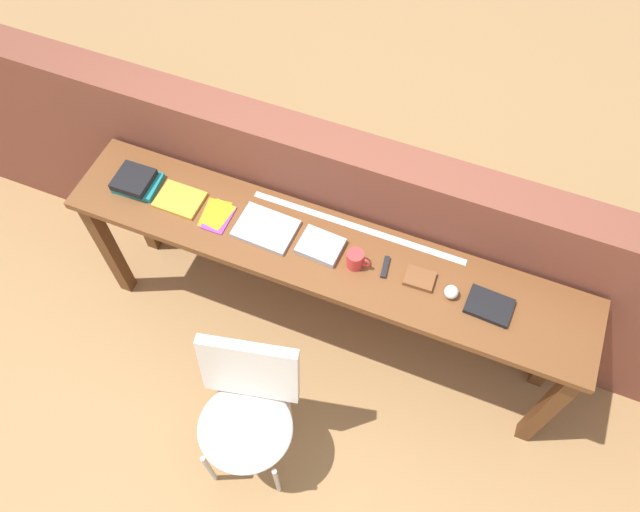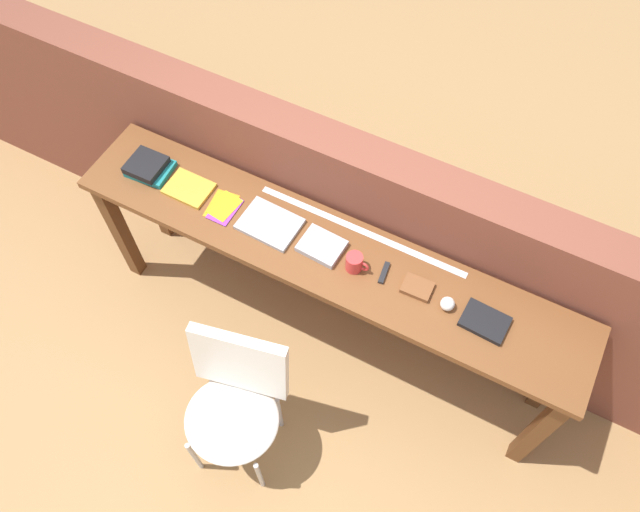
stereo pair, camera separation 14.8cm
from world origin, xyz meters
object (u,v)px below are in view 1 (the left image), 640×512
object	(u,v)px
magazine_cycling	(180,200)
multitool_folded	(385,267)
pamphlet_pile_colourful	(217,215)
mug	(356,260)
sports_ball_small	(451,292)
book_open_centre	(266,228)
leather_journal_brown	(420,279)
chair_white_moulded	(247,408)
book_stack_leftmost	(136,181)
book_repair_rightmost	(489,306)

from	to	relation	value
magazine_cycling	multitool_folded	world-z (taller)	magazine_cycling
pamphlet_pile_colourful	mug	xyz separation A→B (m)	(0.69, -0.01, 0.04)
magazine_cycling	sports_ball_small	size ratio (longest dim) A/B	3.48
magazine_cycling	sports_ball_small	world-z (taller)	sports_ball_small
mug	pamphlet_pile_colourful	bearing A→B (deg)	179.22
book_open_centre	leather_journal_brown	distance (m)	0.74
pamphlet_pile_colourful	leather_journal_brown	size ratio (longest dim) A/B	1.42
chair_white_moulded	multitool_folded	world-z (taller)	multitool_folded
book_open_centre	leather_journal_brown	bearing A→B (deg)	2.86
book_stack_leftmost	pamphlet_pile_colourful	world-z (taller)	book_stack_leftmost
mug	leather_journal_brown	xyz separation A→B (m)	(0.29, 0.03, -0.03)
book_repair_rightmost	pamphlet_pile_colourful	bearing A→B (deg)	-176.84
magazine_cycling	pamphlet_pile_colourful	distance (m)	0.21
sports_ball_small	book_repair_rightmost	distance (m)	0.17
pamphlet_pile_colourful	book_repair_rightmost	distance (m)	1.30
book_stack_leftmost	book_open_centre	bearing A→B (deg)	-0.35
chair_white_moulded	magazine_cycling	world-z (taller)	magazine_cycling
leather_journal_brown	book_repair_rightmost	world-z (taller)	same
magazine_cycling	book_open_centre	bearing A→B (deg)	0.52
leather_journal_brown	book_open_centre	bearing A→B (deg)	178.39
book_open_centre	sports_ball_small	xyz separation A→B (m)	(0.89, -0.02, 0.02)
book_open_centre	sports_ball_small	bearing A→B (deg)	1.22
book_open_centre	leather_journal_brown	size ratio (longest dim) A/B	2.09
book_repair_rightmost	book_open_centre	bearing A→B (deg)	-177.60
multitool_folded	sports_ball_small	bearing A→B (deg)	-4.81
book_open_centre	mug	xyz separation A→B (m)	(0.45, -0.02, 0.03)
multitool_folded	sports_ball_small	size ratio (longest dim) A/B	1.77
chair_white_moulded	book_open_centre	distance (m)	0.82
chair_white_moulded	book_open_centre	size ratio (longest dim) A/B	3.28
mug	leather_journal_brown	bearing A→B (deg)	6.28
multitool_folded	magazine_cycling	bearing A→B (deg)	-179.40
leather_journal_brown	magazine_cycling	bearing A→B (deg)	178.21
book_stack_leftmost	pamphlet_pile_colourful	bearing A→B (deg)	-2.44
leather_journal_brown	book_stack_leftmost	bearing A→B (deg)	177.93
chair_white_moulded	book_open_centre	xyz separation A→B (m)	(-0.20, 0.71, 0.36)
chair_white_moulded	sports_ball_small	xyz separation A→B (m)	(0.69, 0.69, 0.38)
book_open_centre	leather_journal_brown	xyz separation A→B (m)	(0.74, 0.01, 0.00)
book_open_centre	book_repair_rightmost	bearing A→B (deg)	1.69
chair_white_moulded	pamphlet_pile_colourful	bearing A→B (deg)	122.52
book_stack_leftmost	book_open_centre	xyz separation A→B (m)	(0.69, -0.00, -0.02)
book_stack_leftmost	book_open_centre	world-z (taller)	book_stack_leftmost
chair_white_moulded	sports_ball_small	distance (m)	1.05
pamphlet_pile_colourful	mug	distance (m)	0.70
magazine_cycling	book_open_centre	distance (m)	0.45
chair_white_moulded	pamphlet_pile_colourful	xyz separation A→B (m)	(-0.44, 0.70, 0.36)
leather_journal_brown	sports_ball_small	xyz separation A→B (m)	(0.15, -0.02, 0.02)
chair_white_moulded	magazine_cycling	xyz separation A→B (m)	(-0.65, 0.71, 0.36)
mug	book_repair_rightmost	bearing A→B (deg)	1.27
magazine_cycling	sports_ball_small	bearing A→B (deg)	-0.26
leather_journal_brown	chair_white_moulded	bearing A→B (deg)	-129.19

